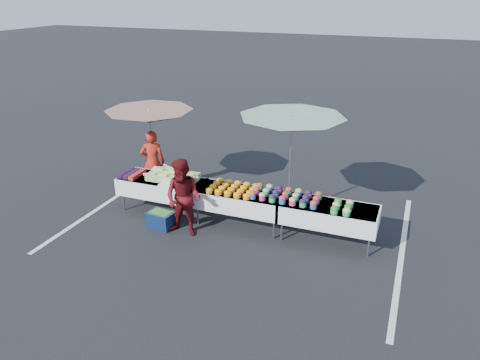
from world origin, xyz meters
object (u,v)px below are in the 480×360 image
(table_left, at_px, (162,186))
(umbrella_right, at_px, (292,125))
(table_center, at_px, (240,199))
(storage_bin, at_px, (161,219))
(umbrella_left, at_px, (149,117))
(table_right, at_px, (328,214))
(vendor, at_px, (153,162))
(customer, at_px, (183,198))

(table_left, xyz_separation_m, umbrella_right, (2.60, 0.80, 1.42))
(table_center, distance_m, storage_bin, 1.66)
(table_left, bearing_deg, umbrella_right, 17.10)
(umbrella_left, bearing_deg, umbrella_right, 0.00)
(table_right, xyz_separation_m, vendor, (-4.29, 0.78, 0.18))
(table_right, distance_m, storage_bin, 3.36)
(table_left, relative_size, customer, 1.19)
(table_left, height_order, table_right, same)
(table_left, xyz_separation_m, table_right, (3.60, 0.00, 0.00))
(vendor, distance_m, umbrella_right, 3.51)
(table_center, height_order, umbrella_right, umbrella_right)
(table_left, height_order, vendor, vendor)
(table_left, height_order, umbrella_right, umbrella_right)
(table_center, height_order, customer, customer)
(vendor, distance_m, customer, 2.22)
(table_left, height_order, table_center, same)
(table_center, distance_m, table_right, 1.80)
(umbrella_left, height_order, storage_bin, umbrella_left)
(table_center, relative_size, table_right, 1.00)
(umbrella_right, bearing_deg, customer, -137.36)
(table_center, xyz_separation_m, vendor, (-2.49, 0.78, 0.18))
(customer, relative_size, umbrella_right, 0.68)
(storage_bin, bearing_deg, customer, -0.63)
(umbrella_right, bearing_deg, vendor, -179.66)
(table_right, bearing_deg, umbrella_right, 141.34)
(vendor, height_order, storage_bin, vendor)
(storage_bin, bearing_deg, umbrella_right, 40.07)
(vendor, bearing_deg, umbrella_right, 155.77)
(table_left, relative_size, storage_bin, 3.36)
(table_left, xyz_separation_m, umbrella_left, (-0.70, 0.80, 1.26))
(umbrella_right, bearing_deg, table_left, -162.90)
(table_left, bearing_deg, table_right, 0.00)
(umbrella_left, xyz_separation_m, umbrella_right, (3.30, 0.00, 0.16))
(vendor, relative_size, customer, 0.98)
(customer, bearing_deg, table_left, 141.20)
(table_right, height_order, umbrella_left, umbrella_left)
(table_center, xyz_separation_m, table_right, (1.80, 0.00, 0.00))
(vendor, xyz_separation_m, storage_bin, (1.03, -1.45, -0.59))
(table_left, xyz_separation_m, customer, (0.92, -0.75, 0.20))
(umbrella_left, bearing_deg, table_left, -48.81)
(table_left, relative_size, table_right, 1.00)
(table_right, bearing_deg, table_center, 180.00)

